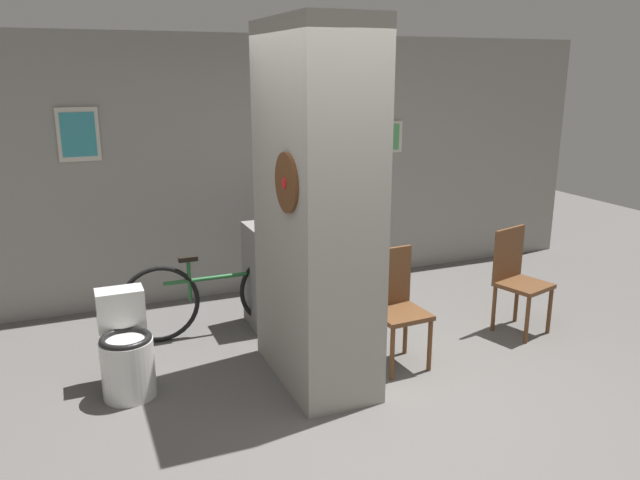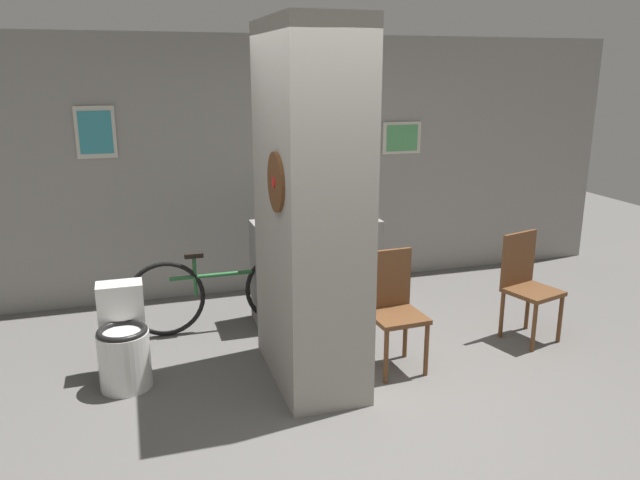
{
  "view_description": "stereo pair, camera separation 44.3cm",
  "coord_description": "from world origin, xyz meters",
  "px_view_note": "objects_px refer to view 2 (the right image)",
  "views": [
    {
      "loc": [
        -1.77,
        -3.44,
        2.27
      ],
      "look_at": [
        0.08,
        0.98,
        0.95
      ],
      "focal_mm": 35.0,
      "sensor_mm": 36.0,
      "label": 1
    },
    {
      "loc": [
        -1.35,
        -3.59,
        2.27
      ],
      "look_at": [
        0.08,
        0.98,
        0.95
      ],
      "focal_mm": 35.0,
      "sensor_mm": 36.0,
      "label": 2
    }
  ],
  "objects_px": {
    "toilet": "(124,344)",
    "bicycle": "(226,291)",
    "chair_by_doorway": "(527,282)",
    "chair_near_pillar": "(393,305)",
    "bottle_tall": "(303,209)"
  },
  "relations": [
    {
      "from": "chair_near_pillar",
      "to": "bicycle",
      "type": "height_order",
      "value": "chair_near_pillar"
    },
    {
      "from": "chair_by_doorway",
      "to": "chair_near_pillar",
      "type": "bearing_deg",
      "value": 171.04
    },
    {
      "from": "chair_by_doorway",
      "to": "bicycle",
      "type": "xyz_separation_m",
      "value": [
        -2.44,
        0.95,
        -0.15
      ]
    },
    {
      "from": "toilet",
      "to": "chair_near_pillar",
      "type": "xyz_separation_m",
      "value": [
        2.01,
        -0.32,
        0.19
      ]
    },
    {
      "from": "chair_by_doorway",
      "to": "bottle_tall",
      "type": "height_order",
      "value": "bottle_tall"
    },
    {
      "from": "chair_by_doorway",
      "to": "bicycle",
      "type": "height_order",
      "value": "chair_by_doorway"
    },
    {
      "from": "chair_near_pillar",
      "to": "bicycle",
      "type": "relative_size",
      "value": 0.54
    },
    {
      "from": "toilet",
      "to": "bicycle",
      "type": "bearing_deg",
      "value": 41.85
    },
    {
      "from": "toilet",
      "to": "bottle_tall",
      "type": "relative_size",
      "value": 2.31
    },
    {
      "from": "toilet",
      "to": "bicycle",
      "type": "distance_m",
      "value": 1.18
    },
    {
      "from": "bicycle",
      "to": "bottle_tall",
      "type": "distance_m",
      "value": 1.01
    },
    {
      "from": "chair_near_pillar",
      "to": "bottle_tall",
      "type": "xyz_separation_m",
      "value": [
        -0.4,
        1.14,
        0.55
      ]
    },
    {
      "from": "chair_near_pillar",
      "to": "bicycle",
      "type": "bearing_deg",
      "value": 132.46
    },
    {
      "from": "chair_near_pillar",
      "to": "toilet",
      "type": "bearing_deg",
      "value": 167.96
    },
    {
      "from": "chair_near_pillar",
      "to": "bicycle",
      "type": "xyz_separation_m",
      "value": [
        -1.13,
        1.11,
        -0.15
      ]
    }
  ]
}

